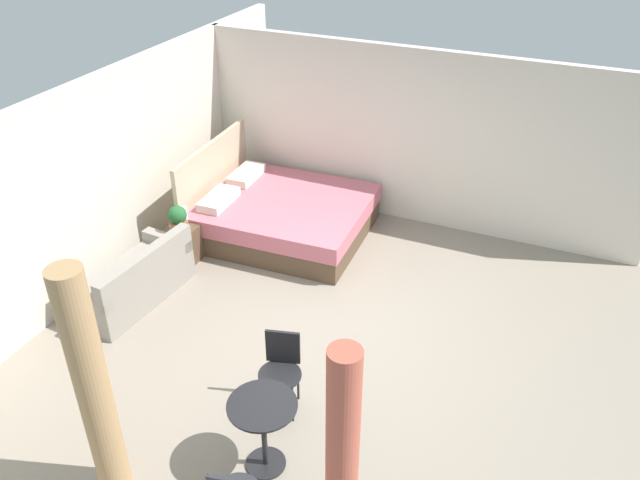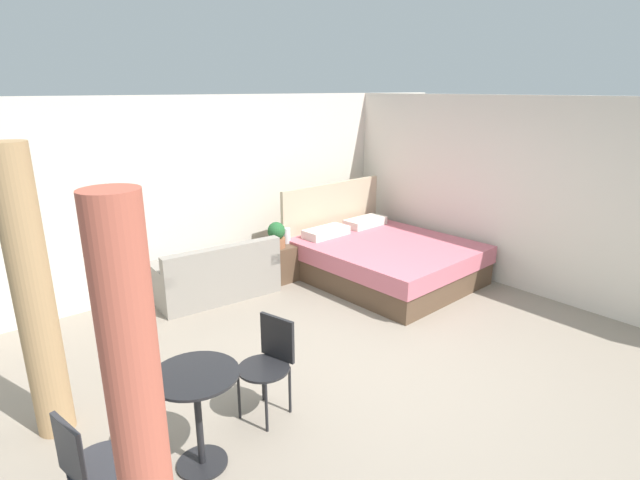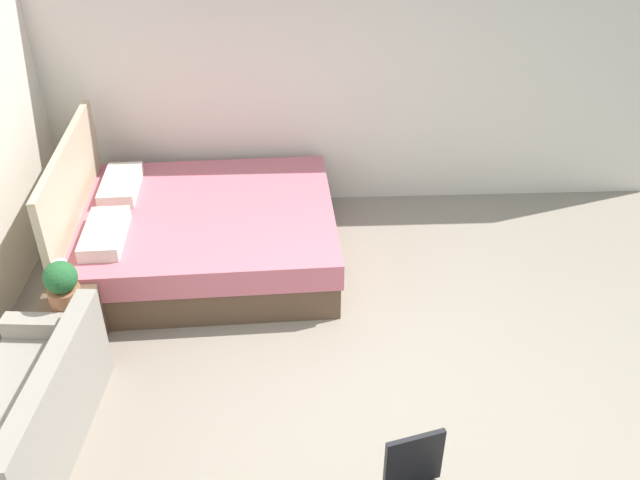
{
  "view_description": "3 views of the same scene",
  "coord_description": "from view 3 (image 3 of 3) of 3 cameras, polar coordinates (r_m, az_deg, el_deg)",
  "views": [
    {
      "loc": [
        -5.32,
        -2.13,
        4.78
      ],
      "look_at": [
        0.03,
        0.2,
        1.17
      ],
      "focal_mm": 36.28,
      "sensor_mm": 36.0,
      "label": 1
    },
    {
      "loc": [
        -3.18,
        -2.91,
        2.6
      ],
      "look_at": [
        0.02,
        0.89,
        1.06
      ],
      "focal_mm": 27.7,
      "sensor_mm": 36.0,
      "label": 2
    },
    {
      "loc": [
        -3.49,
        0.7,
        3.65
      ],
      "look_at": [
        0.7,
        0.52,
        0.88
      ],
      "focal_mm": 38.35,
      "sensor_mm": 36.0,
      "label": 3
    }
  ],
  "objects": [
    {
      "name": "vase",
      "position": [
        5.48,
        -20.74,
        -2.66
      ],
      "size": [
        0.11,
        0.11,
        0.22
      ],
      "color": "silver",
      "rests_on": "nightstand"
    },
    {
      "name": "ground_plane",
      "position": [
        5.11,
        6.33,
        -12.56
      ],
      "size": [
        8.8,
        9.31,
        0.02
      ],
      "primitive_type": "cube",
      "color": "gray"
    },
    {
      "name": "nightstand",
      "position": [
        5.58,
        -19.84,
        -6.38
      ],
      "size": [
        0.52,
        0.38,
        0.51
      ],
      "color": "brown",
      "rests_on": "ground"
    },
    {
      "name": "couch",
      "position": [
        4.91,
        -23.33,
        -13.66
      ],
      "size": [
        1.58,
        0.82,
        0.75
      ],
      "color": "gray",
      "rests_on": "ground"
    },
    {
      "name": "wall_right",
      "position": [
        6.86,
        3.62,
        13.0
      ],
      "size": [
        0.12,
        6.31,
        2.51
      ],
      "primitive_type": "cube",
      "color": "silver",
      "rests_on": "ground"
    },
    {
      "name": "bed",
      "position": [
        6.26,
        -9.92,
        0.59
      ],
      "size": [
        2.03,
        2.34,
        1.22
      ],
      "color": "brown",
      "rests_on": "ground"
    },
    {
      "name": "potted_plant",
      "position": [
        5.25,
        -20.72,
        -3.45
      ],
      "size": [
        0.24,
        0.24,
        0.36
      ],
      "color": "#935B3D",
      "rests_on": "nightstand"
    }
  ]
}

